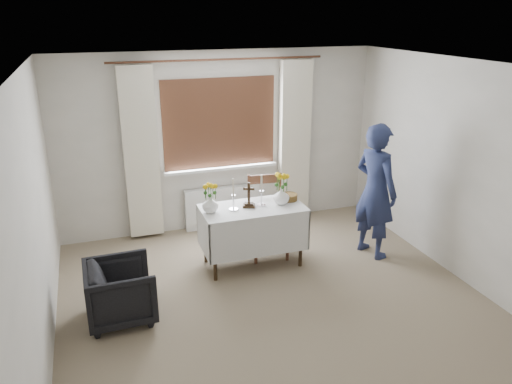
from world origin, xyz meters
TOP-DOWN VIEW (x-y plane):
  - ground at (0.00, 0.00)m, footprint 5.00×5.00m
  - altar_table at (0.04, 1.17)m, footprint 1.24×0.64m
  - wooden_chair at (0.31, 1.35)m, footprint 0.53×0.53m
  - armchair at (-1.59, 0.50)m, footprint 0.69×0.67m
  - person at (1.59, 0.96)m, footprint 0.57×0.72m
  - radiator at (0.00, 2.42)m, footprint 1.10×0.10m
  - wooden_cross at (0.01, 1.20)m, footprint 0.17×0.15m
  - candlestick_left at (-0.19, 1.17)m, footprint 0.13×0.13m
  - candlestick_right at (0.16, 1.19)m, footprint 0.12×0.12m
  - flower_vase_left at (-0.47, 1.19)m, footprint 0.23×0.23m
  - flower_vase_right at (0.41, 1.17)m, footprint 0.25×0.25m
  - wicker_basket at (0.55, 1.26)m, footprint 0.27×0.27m

SIDE VIEW (x-z plane):
  - ground at x=0.00m, z-range 0.00..0.00m
  - radiator at x=0.00m, z-range 0.00..0.60m
  - armchair at x=-1.59m, z-range 0.00..0.62m
  - altar_table at x=0.04m, z-range 0.00..0.76m
  - wooden_chair at x=0.31m, z-range 0.00..1.04m
  - wicker_basket at x=0.55m, z-range 0.76..0.84m
  - flower_vase_left at x=-0.47m, z-range 0.76..0.96m
  - person at x=1.59m, z-range 0.00..1.72m
  - flower_vase_right at x=0.41m, z-range 0.76..0.97m
  - wooden_cross at x=0.01m, z-range 0.76..1.07m
  - candlestick_left at x=-0.19m, z-range 0.76..1.15m
  - candlestick_right at x=0.16m, z-range 0.76..1.16m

